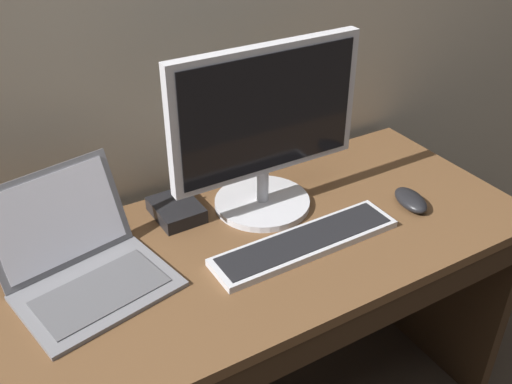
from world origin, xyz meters
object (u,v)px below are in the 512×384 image
Objects in this scene: external_monitor at (266,129)px; external_drive_box at (176,210)px; laptop_space_gray at (82,262)px; wired_keyboard at (306,242)px; computer_mouse at (411,200)px.

external_monitor is 3.57× the size of external_drive_box.
laptop_space_gray is 0.74× the size of external_monitor.
wired_keyboard is 3.40× the size of external_drive_box.
external_monitor is at bearing -21.06° from external_drive_box.
laptop_space_gray is 0.77× the size of wired_keyboard.
computer_mouse and external_drive_box have the same top height.
external_monitor is 0.29m from wired_keyboard.
wired_keyboard is 3.98× the size of computer_mouse.
laptop_space_gray is at bearing -175.32° from external_monitor.
external_monitor is 0.44m from computer_mouse.
laptop_space_gray is at bearing 163.21° from wired_keyboard.
laptop_space_gray is 0.85m from computer_mouse.
laptop_space_gray is 0.52m from wired_keyboard.
computer_mouse is 0.62m from external_drive_box.
external_monitor reaches higher than laptop_space_gray.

